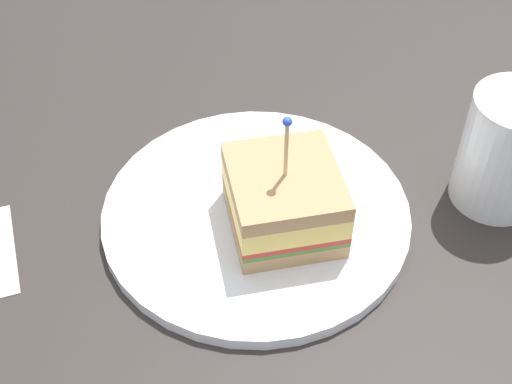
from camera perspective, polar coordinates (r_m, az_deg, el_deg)
ground_plane at (r=58.97cm, az=-0.00°, el=-2.77°), size 106.85×106.85×2.00cm
plate at (r=57.83cm, az=-0.00°, el=-1.76°), size 24.71×24.71×1.07cm
sandwich_half_center at (r=54.47cm, az=2.25°, el=-0.61°), size 11.42×11.11×10.77cm
drink_glass at (r=60.33cm, az=19.14°, el=2.69°), size 7.23×7.23×9.96cm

